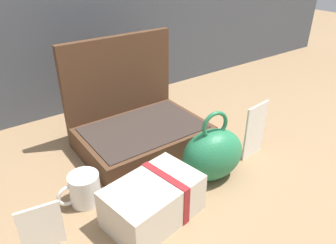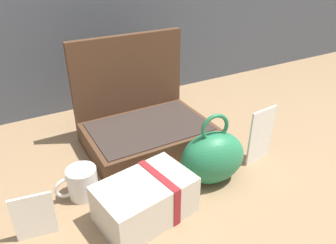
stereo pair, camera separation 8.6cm
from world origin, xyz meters
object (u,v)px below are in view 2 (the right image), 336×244
at_px(open_suitcase, 143,122).
at_px(teal_pouch_handbag, 213,157).
at_px(info_card_left, 261,136).
at_px(coffee_mug, 82,183).
at_px(poster_card_right, 34,217).
at_px(cream_toiletry_bag, 147,199).

xyz_separation_m(open_suitcase, teal_pouch_handbag, (0.08, -0.28, 0.00)).
distance_m(teal_pouch_handbag, info_card_left, 0.18).
bearing_deg(info_card_left, open_suitcase, 127.92).
distance_m(coffee_mug, poster_card_right, 0.16).
relative_size(cream_toiletry_bag, info_card_left, 1.40).
relative_size(teal_pouch_handbag, poster_card_right, 1.78).
relative_size(open_suitcase, cream_toiletry_bag, 1.59).
relative_size(open_suitcase, poster_card_right, 3.33).
distance_m(cream_toiletry_bag, info_card_left, 0.41).
bearing_deg(open_suitcase, info_card_left, -46.34).
height_order(open_suitcase, info_card_left, open_suitcase).
bearing_deg(coffee_mug, teal_pouch_handbag, -18.54).
distance_m(cream_toiletry_bag, poster_card_right, 0.26).
bearing_deg(poster_card_right, teal_pouch_handbag, 5.51).
distance_m(open_suitcase, teal_pouch_handbag, 0.29).
distance_m(open_suitcase, info_card_left, 0.38).
xyz_separation_m(open_suitcase, cream_toiletry_bag, (-0.14, -0.32, -0.02)).
distance_m(open_suitcase, coffee_mug, 0.31).
bearing_deg(open_suitcase, teal_pouch_handbag, -74.28).
distance_m(coffee_mug, info_card_left, 0.54).
distance_m(cream_toiletry_bag, coffee_mug, 0.19).
xyz_separation_m(cream_toiletry_bag, poster_card_right, (-0.25, 0.06, 0.01)).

